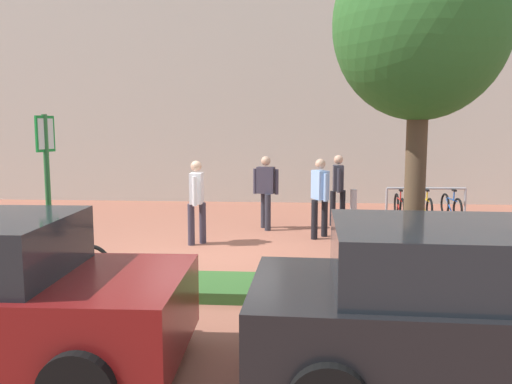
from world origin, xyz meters
TOP-DOWN VIEW (x-y plane):
  - ground_plane at (0.00, 0.00)m, footprint 60.00×60.00m
  - building_facade at (0.00, 7.59)m, footprint 28.00×1.20m
  - planter_strip at (0.86, -2.13)m, footprint 7.00×1.10m
  - tree_sidewalk at (3.15, -2.24)m, footprint 2.32×2.32m
  - parking_sign_post at (-2.08, -2.13)m, footprint 0.13×0.35m
  - bike_at_sign at (-1.98, -1.95)m, footprint 1.65×0.50m
  - bike_rack_cluster at (4.95, 4.37)m, footprint 2.11×1.64m
  - bollard_steel at (2.95, 3.14)m, footprint 0.16×0.16m
  - person_suited_navy at (2.58, 3.26)m, footprint 0.39×0.61m
  - person_casual_tan at (2.06, 1.74)m, footprint 0.38×0.56m
  - person_suited_dark at (0.85, 2.62)m, footprint 0.60×0.47m
  - person_shirt_white at (-0.47, 0.93)m, footprint 0.34×0.61m
  - car_black_suv at (3.22, -4.80)m, footprint 4.36×2.14m

SIDE VIEW (x-z plane):
  - ground_plane at x=0.00m, z-range 0.00..0.00m
  - planter_strip at x=0.86m, z-range 0.00..0.16m
  - bike_rack_cluster at x=4.95m, z-range -0.07..0.76m
  - bike_at_sign at x=-1.98m, z-range -0.08..0.78m
  - bollard_steel at x=2.95m, z-range 0.00..0.90m
  - car_black_suv at x=3.22m, z-range -0.01..1.53m
  - person_suited_navy at x=2.58m, z-range 0.12..1.84m
  - person_casual_tan at x=2.06m, z-range 0.12..1.84m
  - person_suited_dark at x=0.85m, z-range 0.12..1.84m
  - person_shirt_white at x=-0.47m, z-range 0.12..1.84m
  - parking_sign_post at x=-2.08m, z-range 0.39..2.97m
  - tree_sidewalk at x=3.15m, z-range 1.20..6.24m
  - building_facade at x=0.00m, z-range 0.00..10.00m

